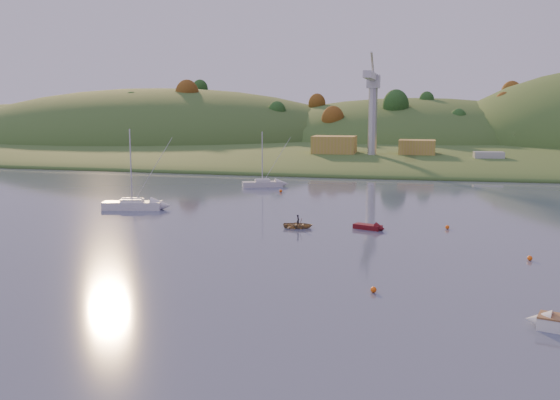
% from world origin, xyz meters
% --- Properties ---
extents(ground, '(500.00, 500.00, 0.00)m').
position_xyz_m(ground, '(0.00, 0.00, 0.00)').
color(ground, '#323B52').
rests_on(ground, ground).
extents(far_shore, '(620.00, 220.00, 1.50)m').
position_xyz_m(far_shore, '(0.00, 230.00, 0.00)').
color(far_shore, '#32491D').
rests_on(far_shore, ground).
extents(shore_slope, '(640.00, 150.00, 7.00)m').
position_xyz_m(shore_slope, '(0.00, 165.00, 0.00)').
color(shore_slope, '#32491D').
rests_on(shore_slope, ground).
extents(hill_left_far, '(120.00, 100.00, 32.00)m').
position_xyz_m(hill_left_far, '(-160.00, 215.00, 0.00)').
color(hill_left_far, '#32491D').
rests_on(hill_left_far, ground).
extents(hill_left, '(170.00, 140.00, 44.00)m').
position_xyz_m(hill_left, '(-90.00, 200.00, 0.00)').
color(hill_left, '#32491D').
rests_on(hill_left, ground).
extents(hill_center, '(140.00, 120.00, 36.00)m').
position_xyz_m(hill_center, '(10.00, 210.00, 0.00)').
color(hill_center, '#32491D').
rests_on(hill_center, ground).
extents(hillside_trees, '(280.00, 50.00, 32.00)m').
position_xyz_m(hillside_trees, '(0.00, 185.00, 0.00)').
color(hillside_trees, '#1D4117').
rests_on(hillside_trees, ground).
extents(wharf, '(42.00, 16.00, 2.40)m').
position_xyz_m(wharf, '(5.00, 122.00, 1.20)').
color(wharf, slate).
rests_on(wharf, ground).
extents(shed_west, '(11.00, 8.00, 4.80)m').
position_xyz_m(shed_west, '(-8.00, 123.00, 4.80)').
color(shed_west, '#A88E38').
rests_on(shed_west, wharf).
extents(shed_east, '(9.00, 7.00, 4.00)m').
position_xyz_m(shed_east, '(13.00, 124.00, 4.40)').
color(shed_east, '#A88E38').
rests_on(shed_east, wharf).
extents(dock_crane, '(3.20, 28.00, 20.30)m').
position_xyz_m(dock_crane, '(2.00, 118.39, 17.17)').
color(dock_crane, '#B7B7BC').
rests_on(dock_crane, wharf).
extents(sailboat_near, '(8.78, 4.30, 11.70)m').
position_xyz_m(sailboat_near, '(-26.29, 44.28, 0.75)').
color(sailboat_near, white).
rests_on(sailboat_near, ground).
extents(sailboat_far, '(7.67, 5.03, 10.28)m').
position_xyz_m(sailboat_far, '(-14.29, 73.23, 0.68)').
color(sailboat_far, silver).
rests_on(sailboat_far, ground).
extents(canoe, '(3.94, 3.02, 0.76)m').
position_xyz_m(canoe, '(0.00, 36.19, 0.38)').
color(canoe, '#947B51').
rests_on(canoe, ground).
extents(paddler, '(0.39, 0.55, 1.40)m').
position_xyz_m(paddler, '(0.00, 36.19, 0.70)').
color(paddler, black).
rests_on(paddler, ground).
extents(red_tender, '(4.25, 2.78, 1.37)m').
position_xyz_m(red_tender, '(9.19, 37.08, 0.29)').
color(red_tender, '#590C11').
rests_on(red_tender, ground).
extents(grey_dinghy, '(2.70, 2.28, 0.98)m').
position_xyz_m(grey_dinghy, '(-28.22, 50.20, 0.20)').
color(grey_dinghy, slate).
rests_on(grey_dinghy, ground).
extents(work_vessel, '(16.43, 7.02, 4.12)m').
position_xyz_m(work_vessel, '(29.88, 118.00, 1.47)').
color(work_vessel, slate).
rests_on(work_vessel, ground).
extents(buoy_0, '(0.50, 0.50, 0.50)m').
position_xyz_m(buoy_0, '(11.32, 11.06, 0.25)').
color(buoy_0, '#FE5E0D').
rests_on(buoy_0, ground).
extents(buoy_1, '(0.50, 0.50, 0.50)m').
position_xyz_m(buoy_1, '(17.99, 39.54, 0.25)').
color(buoy_1, '#FE5E0D').
rests_on(buoy_1, ground).
extents(buoy_2, '(0.50, 0.50, 0.50)m').
position_xyz_m(buoy_2, '(-28.83, 45.38, 0.25)').
color(buoy_2, '#FE5E0D').
rests_on(buoy_2, ground).
extents(buoy_3, '(0.50, 0.50, 0.50)m').
position_xyz_m(buoy_3, '(-9.30, 66.83, 0.25)').
color(buoy_3, '#FE5E0D').
rests_on(buoy_3, ground).
extents(buoy_4, '(0.50, 0.50, 0.50)m').
position_xyz_m(buoy_4, '(25.33, 25.13, 0.25)').
color(buoy_4, '#FE5E0D').
rests_on(buoy_4, ground).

